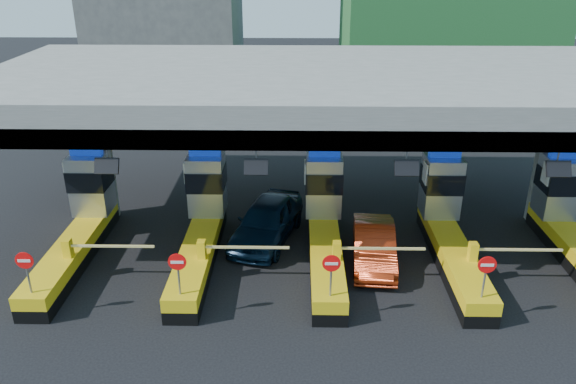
{
  "coord_description": "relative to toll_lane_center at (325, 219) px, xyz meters",
  "views": [
    {
      "loc": [
        -1.12,
        -20.3,
        11.6
      ],
      "look_at": [
        -1.49,
        0.0,
        2.73
      ],
      "focal_mm": 35.0,
      "sensor_mm": 36.0,
      "label": 1
    }
  ],
  "objects": [
    {
      "name": "ground",
      "position": [
        -0.0,
        -0.28,
        -1.4
      ],
      "size": [
        120.0,
        120.0,
        0.0
      ],
      "primitive_type": "plane",
      "color": "black",
      "rests_on": "ground"
    },
    {
      "name": "toll_canopy",
      "position": [
        -0.0,
        2.59,
        4.74
      ],
      "size": [
        28.0,
        12.09,
        7.0
      ],
      "color": "slate",
      "rests_on": "ground"
    },
    {
      "name": "toll_lane_far_left",
      "position": [
        -10.0,
        0.0,
        0.0
      ],
      "size": [
        4.43,
        8.0,
        4.16
      ],
      "color": "black",
      "rests_on": "ground"
    },
    {
      "name": "toll_lane_left",
      "position": [
        -5.0,
        0.0,
        0.0
      ],
      "size": [
        4.43,
        8.0,
        4.16
      ],
      "color": "black",
      "rests_on": "ground"
    },
    {
      "name": "toll_lane_center",
      "position": [
        0.0,
        0.0,
        0.0
      ],
      "size": [
        4.43,
        8.0,
        4.16
      ],
      "color": "black",
      "rests_on": "ground"
    },
    {
      "name": "toll_lane_right",
      "position": [
        5.0,
        0.0,
        0.0
      ],
      "size": [
        4.43,
        8.0,
        4.16
      ],
      "color": "black",
      "rests_on": "ground"
    },
    {
      "name": "toll_lane_far_right",
      "position": [
        10.0,
        0.0,
        0.0
      ],
      "size": [
        4.43,
        8.0,
        4.16
      ],
      "color": "black",
      "rests_on": "ground"
    },
    {
      "name": "van",
      "position": [
        -2.42,
        0.85,
        -0.5
      ],
      "size": [
        3.45,
        5.65,
        1.8
      ],
      "primitive_type": "imported",
      "rotation": [
        0.0,
        0.0,
        -0.27
      ],
      "color": "black",
      "rests_on": "ground"
    },
    {
      "name": "red_car",
      "position": [
        1.94,
        -0.99,
        -0.64
      ],
      "size": [
        1.94,
        4.69,
        1.51
      ],
      "primitive_type": "imported",
      "rotation": [
        0.0,
        0.0,
        -0.08
      ],
      "color": "#A7290C",
      "rests_on": "ground"
    }
  ]
}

